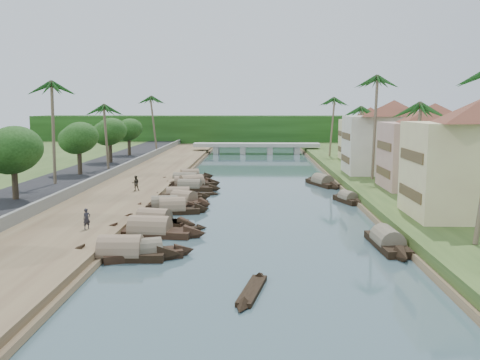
{
  "coord_description": "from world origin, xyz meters",
  "views": [
    {
      "loc": [
        -0.21,
        -47.27,
        10.52
      ],
      "look_at": [
        -2.0,
        14.48,
        2.0
      ],
      "focal_mm": 40.0,
      "sensor_mm": 36.0,
      "label": 1
    }
  ],
  "objects_px": {
    "sampan_0": "(143,253)",
    "sampan_1": "(121,253)",
    "bridge": "(256,146)",
    "person_near": "(87,219)"
  },
  "relations": [
    {
      "from": "bridge",
      "to": "sampan_1",
      "type": "relative_size",
      "value": 3.2
    },
    {
      "from": "sampan_0",
      "to": "person_near",
      "type": "xyz_separation_m",
      "value": [
        -5.59,
        5.39,
        1.23
      ]
    },
    {
      "from": "bridge",
      "to": "sampan_0",
      "type": "height_order",
      "value": "bridge"
    },
    {
      "from": "person_near",
      "to": "sampan_0",
      "type": "bearing_deg",
      "value": -87.11
    },
    {
      "from": "bridge",
      "to": "sampan_0",
      "type": "bearing_deg",
      "value": -95.51
    },
    {
      "from": "person_near",
      "to": "sampan_1",
      "type": "bearing_deg",
      "value": -96.79
    },
    {
      "from": "bridge",
      "to": "sampan_0",
      "type": "relative_size",
      "value": 3.67
    },
    {
      "from": "bridge",
      "to": "sampan_1",
      "type": "bearing_deg",
      "value": -96.52
    },
    {
      "from": "sampan_1",
      "to": "bridge",
      "type": "bearing_deg",
      "value": 82.05
    },
    {
      "from": "sampan_0",
      "to": "sampan_1",
      "type": "distance_m",
      "value": 1.52
    }
  ]
}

